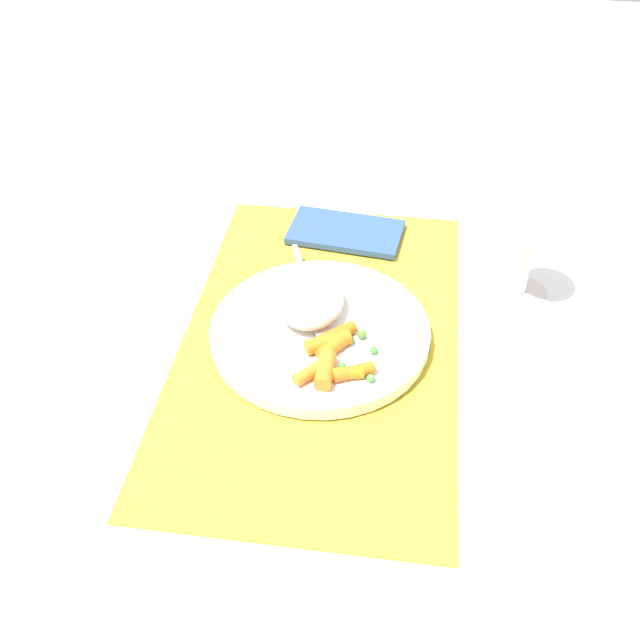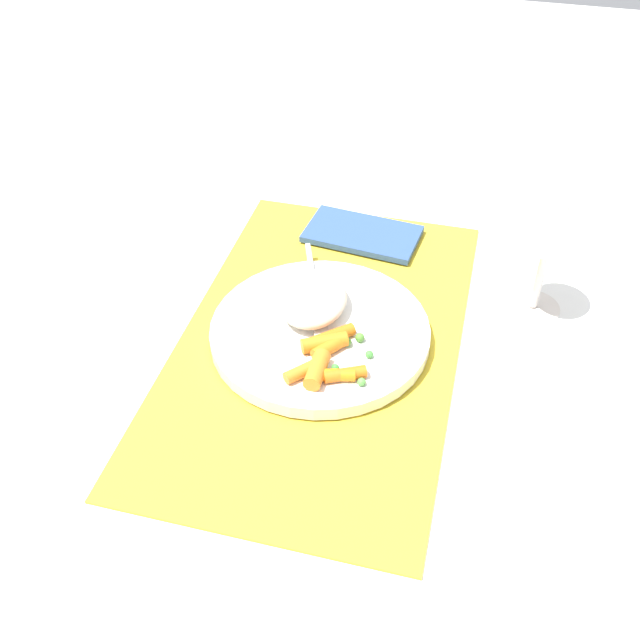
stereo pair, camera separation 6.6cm
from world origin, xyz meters
The scene contains 9 objects.
ground_plane centered at (0.00, 0.00, 0.00)m, with size 2.40×2.40×0.00m, color white.
placemat centered at (0.00, 0.00, 0.00)m, with size 0.52×0.30×0.01m, color gold.
plate centered at (0.00, 0.00, 0.01)m, with size 0.24×0.24×0.02m, color white.
rice_mound centered at (-0.02, -0.01, 0.04)m, with size 0.09×0.07×0.03m, color beige.
carrot_portion centered at (0.05, 0.02, 0.03)m, with size 0.10×0.08×0.02m.
pea_scatter centered at (0.04, 0.04, 0.03)m, with size 0.07×0.07×0.01m.
fork centered at (-0.03, -0.01, 0.02)m, with size 0.18×0.08×0.01m.
wine_glass centered at (-0.12, 0.23, 0.12)m, with size 0.07×0.07×0.17m.
napkin centered at (-0.20, 0.01, 0.01)m, with size 0.08×0.14×0.01m, color #33518C.
Camera 1 is at (0.59, 0.08, 0.56)m, focal length 41.51 mm.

